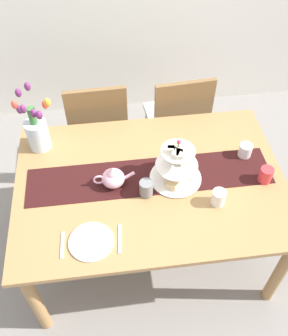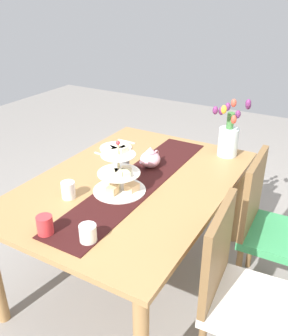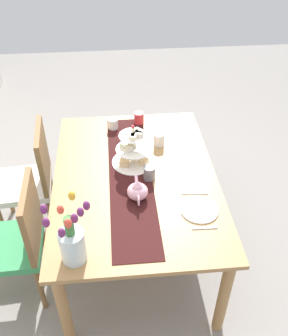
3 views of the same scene
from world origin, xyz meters
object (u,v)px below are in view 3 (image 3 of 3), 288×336
object	(u,v)px
mug_white_text	(159,139)
chair_left	(18,239)
mug_grey	(149,173)
teapot	(138,191)
chair_right	(31,177)
tiered_cake_stand	(133,150)
dining_table	(135,186)
knife_left	(195,194)
dinner_plate_left	(199,210)
mug_orange	(139,118)
fork_left	(205,228)
cream_jug	(113,124)
tulip_vase	(72,241)

from	to	relation	value
mug_white_text	chair_left	bearing A→B (deg)	122.91
mug_grey	chair_left	bearing A→B (deg)	106.07
teapot	mug_white_text	distance (m)	0.59
chair_right	tiered_cake_stand	size ratio (longest dim) A/B	2.99
dining_table	mug_white_text	world-z (taller)	mug_white_text
knife_left	mug_grey	world-z (taller)	mug_grey
dinner_plate_left	mug_orange	bearing A→B (deg)	15.72
dinner_plate_left	mug_white_text	size ratio (longest dim) A/B	2.42
fork_left	mug_orange	bearing A→B (deg)	13.82
tiered_cake_stand	chair_left	bearing A→B (deg)	119.30
teapot	cream_jug	world-z (taller)	teapot
chair_right	fork_left	distance (m)	1.41
dining_table	tiered_cake_stand	distance (m)	0.25
chair_right	mug_orange	bearing A→B (deg)	-68.55
dinner_plate_left	fork_left	bearing A→B (deg)	180.00
tiered_cake_stand	chair_right	bearing A→B (deg)	77.29
mug_orange	teapot	bearing A→B (deg)	174.78
cream_jug	teapot	bearing A→B (deg)	-171.00
chair_right	cream_jug	size ratio (longest dim) A/B	10.71
teapot	cream_jug	distance (m)	0.82
dining_table	teapot	size ratio (longest dim) A/B	6.54
cream_jug	knife_left	xyz separation A→B (m)	(-0.81, -0.49, -0.04)
chair_right	dinner_plate_left	distance (m)	1.33
mug_white_text	mug_orange	distance (m)	0.33
teapot	fork_left	xyz separation A→B (m)	(-0.28, -0.36, -0.06)
dinner_plate_left	mug_white_text	bearing A→B (deg)	12.93
chair_right	tiered_cake_stand	bearing A→B (deg)	-102.71
dinner_plate_left	chair_right	bearing A→B (deg)	59.26
dining_table	mug_orange	xyz separation A→B (m)	(0.65, -0.08, 0.14)
mug_grey	fork_left	bearing A→B (deg)	-149.57
chair_right	knife_left	xyz separation A→B (m)	(-0.53, -1.13, 0.22)
tulip_vase	cream_jug	distance (m)	1.27
mug_white_text	tulip_vase	bearing A→B (deg)	149.94
knife_left	mug_grey	bearing A→B (deg)	57.68
cream_jug	tiered_cake_stand	bearing A→B (deg)	-164.26
tiered_cake_stand	fork_left	distance (m)	0.75
dining_table	mug_orange	world-z (taller)	mug_orange
chair_right	fork_left	xyz separation A→B (m)	(-0.82, -1.13, 0.22)
mug_white_text	teapot	bearing A→B (deg)	160.06
teapot	tulip_vase	distance (m)	0.57
chair_left	tiered_cake_stand	xyz separation A→B (m)	(0.43, -0.77, 0.33)
mug_white_text	knife_left	bearing A→B (deg)	-163.84
dining_table	tiered_cake_stand	world-z (taller)	tiered_cake_stand
chair_right	knife_left	distance (m)	1.27
teapot	fork_left	distance (m)	0.46
tulip_vase	cream_jug	size ratio (longest dim) A/B	4.80
dining_table	teapot	xyz separation A→B (m)	(-0.21, 0.00, 0.15)
chair_left	mug_grey	world-z (taller)	chair_left
mug_grey	teapot	bearing A→B (deg)	152.71
mug_orange	tiered_cake_stand	bearing A→B (deg)	170.98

